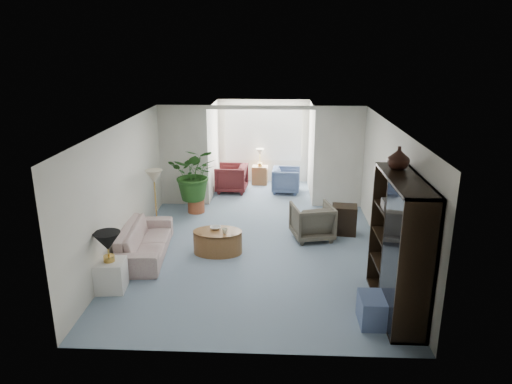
{
  "coord_description": "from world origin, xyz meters",
  "views": [
    {
      "loc": [
        0.41,
        -8.29,
        3.9
      ],
      "look_at": [
        0.0,
        0.6,
        1.1
      ],
      "focal_mm": 33.21,
      "sensor_mm": 36.0,
      "label": 1
    }
  ],
  "objects_px": {
    "table_lamp": "(107,241)",
    "plant_pot": "(196,206)",
    "coffee_table": "(218,242)",
    "side_table_dark": "(344,220)",
    "entertainment_cabinet": "(399,246)",
    "sunroom_chair_maroon": "(231,178)",
    "sofa": "(145,241)",
    "end_table": "(111,275)",
    "ottoman": "(378,310)",
    "coffee_bowl": "(216,228)",
    "sunroom_chair_blue": "(286,180)",
    "sunroom_table": "(260,175)",
    "coffee_cup": "(225,231)",
    "wingback_chair": "(312,221)",
    "floor_lamp": "(154,177)",
    "cabinet_urn": "(399,158)",
    "framed_picture": "(393,173)"
  },
  "relations": [
    {
      "from": "floor_lamp",
      "to": "cabinet_urn",
      "type": "xyz_separation_m",
      "value": [
        4.38,
        -2.38,
        1.01
      ]
    },
    {
      "from": "end_table",
      "to": "wingback_chair",
      "type": "distance_m",
      "value": 4.17
    },
    {
      "from": "coffee_cup",
      "to": "wingback_chair",
      "type": "relative_size",
      "value": 0.13
    },
    {
      "from": "coffee_bowl",
      "to": "side_table_dark",
      "type": "distance_m",
      "value": 2.82
    },
    {
      "from": "sofa",
      "to": "sunroom_chair_maroon",
      "type": "relative_size",
      "value": 2.47
    },
    {
      "from": "end_table",
      "to": "sunroom_chair_maroon",
      "type": "relative_size",
      "value": 0.62
    },
    {
      "from": "end_table",
      "to": "coffee_table",
      "type": "xyz_separation_m",
      "value": [
        1.58,
        1.53,
        -0.03
      ]
    },
    {
      "from": "ottoman",
      "to": "sunroom_table",
      "type": "distance_m",
      "value": 7.35
    },
    {
      "from": "coffee_cup",
      "to": "wingback_chair",
      "type": "bearing_deg",
      "value": 27.8
    },
    {
      "from": "sofa",
      "to": "entertainment_cabinet",
      "type": "distance_m",
      "value": 4.72
    },
    {
      "from": "entertainment_cabinet",
      "to": "sunroom_table",
      "type": "distance_m",
      "value": 7.1
    },
    {
      "from": "framed_picture",
      "to": "entertainment_cabinet",
      "type": "relative_size",
      "value": 0.24
    },
    {
      "from": "sofa",
      "to": "coffee_table",
      "type": "distance_m",
      "value": 1.39
    },
    {
      "from": "cabinet_urn",
      "to": "wingback_chair",
      "type": "bearing_deg",
      "value": 115.92
    },
    {
      "from": "framed_picture",
      "to": "end_table",
      "type": "xyz_separation_m",
      "value": [
        -4.76,
        -1.31,
        -1.44
      ]
    },
    {
      "from": "coffee_table",
      "to": "ottoman",
      "type": "xyz_separation_m",
      "value": [
        2.62,
        -2.32,
        -0.01
      ]
    },
    {
      "from": "coffee_table",
      "to": "entertainment_cabinet",
      "type": "xyz_separation_m",
      "value": [
        2.95,
        -1.91,
        0.82
      ]
    },
    {
      "from": "coffee_table",
      "to": "sunroom_chair_maroon",
      "type": "distance_m",
      "value": 4.01
    },
    {
      "from": "end_table",
      "to": "coffee_table",
      "type": "relative_size",
      "value": 0.54
    },
    {
      "from": "sofa",
      "to": "entertainment_cabinet",
      "type": "bearing_deg",
      "value": -116.49
    },
    {
      "from": "sunroom_chair_maroon",
      "to": "sunroom_table",
      "type": "relative_size",
      "value": 1.55
    },
    {
      "from": "coffee_table",
      "to": "side_table_dark",
      "type": "xyz_separation_m",
      "value": [
        2.57,
        1.11,
        0.09
      ]
    },
    {
      "from": "wingback_chair",
      "to": "ottoman",
      "type": "height_order",
      "value": "wingback_chair"
    },
    {
      "from": "coffee_cup",
      "to": "entertainment_cabinet",
      "type": "distance_m",
      "value": 3.38
    },
    {
      "from": "plant_pot",
      "to": "sunroom_table",
      "type": "distance_m",
      "value": 2.85
    },
    {
      "from": "end_table",
      "to": "ottoman",
      "type": "bearing_deg",
      "value": -10.7
    },
    {
      "from": "table_lamp",
      "to": "sunroom_chair_maroon",
      "type": "distance_m",
      "value": 5.75
    },
    {
      "from": "table_lamp",
      "to": "plant_pot",
      "type": "distance_m",
      "value": 3.97
    },
    {
      "from": "sunroom_chair_maroon",
      "to": "sunroom_chair_blue",
      "type": "bearing_deg",
      "value": 94.16
    },
    {
      "from": "cabinet_urn",
      "to": "plant_pot",
      "type": "height_order",
      "value": "cabinet_urn"
    },
    {
      "from": "end_table",
      "to": "sunroom_table",
      "type": "bearing_deg",
      "value": 70.62
    },
    {
      "from": "sofa",
      "to": "floor_lamp",
      "type": "distance_m",
      "value": 1.49
    },
    {
      "from": "cabinet_urn",
      "to": "end_table",
      "type": "bearing_deg",
      "value": -178.48
    },
    {
      "from": "table_lamp",
      "to": "coffee_cup",
      "type": "height_order",
      "value": "table_lamp"
    },
    {
      "from": "framed_picture",
      "to": "wingback_chair",
      "type": "xyz_separation_m",
      "value": [
        -1.31,
        1.03,
        -1.33
      ]
    },
    {
      "from": "coffee_table",
      "to": "sunroom_chair_blue",
      "type": "xyz_separation_m",
      "value": [
        1.38,
        4.01,
        0.12
      ]
    },
    {
      "from": "sunroom_table",
      "to": "sunroom_chair_blue",
      "type": "bearing_deg",
      "value": -45.0
    },
    {
      "from": "end_table",
      "to": "coffee_bowl",
      "type": "bearing_deg",
      "value": 46.87
    },
    {
      "from": "coffee_bowl",
      "to": "sunroom_chair_blue",
      "type": "distance_m",
      "value": 4.16
    },
    {
      "from": "entertainment_cabinet",
      "to": "sunroom_chair_maroon",
      "type": "bearing_deg",
      "value": 117.41
    },
    {
      "from": "coffee_table",
      "to": "cabinet_urn",
      "type": "bearing_deg",
      "value": -25.53
    },
    {
      "from": "entertainment_cabinet",
      "to": "sunroom_table",
      "type": "xyz_separation_m",
      "value": [
        -2.32,
        6.67,
        -0.78
      ]
    },
    {
      "from": "floor_lamp",
      "to": "side_table_dark",
      "type": "relative_size",
      "value": 0.58
    },
    {
      "from": "end_table",
      "to": "wingback_chair",
      "type": "relative_size",
      "value": 0.63
    },
    {
      "from": "sofa",
      "to": "plant_pot",
      "type": "bearing_deg",
      "value": -17.59
    },
    {
      "from": "coffee_bowl",
      "to": "sofa",
      "type": "bearing_deg",
      "value": -168.09
    },
    {
      "from": "end_table",
      "to": "coffee_cup",
      "type": "relative_size",
      "value": 4.9
    },
    {
      "from": "plant_pot",
      "to": "coffee_table",
      "type": "bearing_deg",
      "value": -70.57
    },
    {
      "from": "framed_picture",
      "to": "plant_pot",
      "type": "distance_m",
      "value": 4.97
    },
    {
      "from": "table_lamp",
      "to": "side_table_dark",
      "type": "distance_m",
      "value": 4.95
    }
  ]
}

